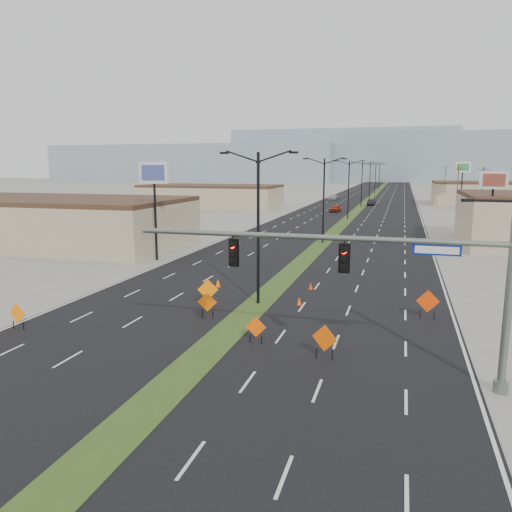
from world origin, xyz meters
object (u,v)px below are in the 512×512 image
(streetlight_3, at_px, (362,183))
(cone_3, at_px, (236,263))
(construction_sign_2, at_px, (208,290))
(pole_sign_east_near, at_px, (493,187))
(streetlight_4, at_px, (370,179))
(streetlight_6, at_px, (379,176))
(cone_1, at_px, (311,286))
(pole_sign_east_far, at_px, (463,171))
(streetlight_0, at_px, (258,224))
(car_mid, at_px, (371,202))
(construction_sign_4, at_px, (325,339))
(streetlight_2, at_px, (349,188))
(streetlight_5, at_px, (375,177))
(cone_0, at_px, (218,283))
(construction_sign_1, at_px, (207,303))
(construction_sign_5, at_px, (428,302))
(construction_sign_3, at_px, (256,328))
(signal_mast, at_px, (388,271))
(streetlight_1, at_px, (324,198))
(construction_sign_0, at_px, (17,314))
(cone_2, at_px, (299,301))
(pole_sign_west, at_px, (154,180))
(car_far, at_px, (333,197))
(car_left, at_px, (335,208))

(streetlight_3, xyz_separation_m, cone_3, (-5.57, -72.17, -5.12))
(construction_sign_2, relative_size, pole_sign_east_near, 0.21)
(streetlight_4, distance_m, streetlight_6, 56.00)
(cone_1, height_order, pole_sign_east_far, pole_sign_east_far)
(streetlight_0, xyz_separation_m, car_mid, (2.00, 88.98, -4.72))
(streetlight_6, height_order, construction_sign_4, streetlight_6)
(cone_3, bearing_deg, streetlight_2, 82.81)
(streetlight_5, distance_m, cone_0, 136.52)
(construction_sign_1, xyz_separation_m, cone_1, (4.78, 8.74, -0.66))
(construction_sign_5, distance_m, cone_3, 20.45)
(construction_sign_3, bearing_deg, signal_mast, -25.18)
(streetlight_1, relative_size, construction_sign_0, 6.37)
(pole_sign_east_far, bearing_deg, streetlight_2, -142.78)
(cone_2, distance_m, pole_sign_east_near, 31.41)
(construction_sign_4, bearing_deg, car_mid, 110.83)
(construction_sign_4, bearing_deg, streetlight_3, 112.19)
(construction_sign_0, xyz_separation_m, construction_sign_1, (9.41, 5.11, 0.01))
(cone_1, bearing_deg, construction_sign_5, -33.56)
(streetlight_1, height_order, pole_sign_east_far, streetlight_1)
(streetlight_3, xyz_separation_m, cone_0, (-4.24, -80.36, -5.10))
(pole_sign_west, bearing_deg, car_far, 90.58)
(signal_mast, distance_m, streetlight_4, 122.30)
(construction_sign_1, distance_m, pole_sign_east_far, 90.67)
(streetlight_4, bearing_deg, streetlight_0, -90.00)
(streetlight_4, bearing_deg, streetlight_6, 90.00)
(streetlight_1, height_order, car_far, streetlight_1)
(streetlight_4, bearing_deg, streetlight_1, -90.00)
(cone_3, relative_size, pole_sign_east_near, 0.07)
(construction_sign_2, xyz_separation_m, construction_sign_3, (4.99, -5.83, -0.23))
(construction_sign_0, height_order, pole_sign_east_near, pole_sign_east_near)
(streetlight_6, bearing_deg, car_left, -92.25)
(construction_sign_3, distance_m, cone_2, 7.82)
(cone_0, bearing_deg, streetlight_6, 88.52)
(construction_sign_3, distance_m, cone_3, 20.63)
(cone_0, xyz_separation_m, pole_sign_east_far, (25.12, 79.88, 7.83))
(car_far, bearing_deg, construction_sign_0, -88.05)
(signal_mast, xyz_separation_m, streetlight_1, (-8.56, 38.00, 0.63))
(car_mid, distance_m, construction_sign_3, 96.33)
(cone_0, relative_size, pole_sign_east_far, 0.06)
(signal_mast, bearing_deg, streetlight_3, 95.20)
(streetlight_6, bearing_deg, cone_0, -91.48)
(streetlight_6, distance_m, cone_1, 163.25)
(streetlight_4, distance_m, construction_sign_2, 113.65)
(streetlight_4, height_order, cone_2, streetlight_4)
(construction_sign_0, xyz_separation_m, construction_sign_3, (13.50, 1.65, -0.08))
(streetlight_0, height_order, construction_sign_0, streetlight_0)
(construction_sign_5, relative_size, cone_0, 2.85)
(streetlight_5, distance_m, construction_sign_4, 148.77)
(construction_sign_4, height_order, pole_sign_east_near, pole_sign_east_near)
(streetlight_3, relative_size, construction_sign_3, 6.96)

